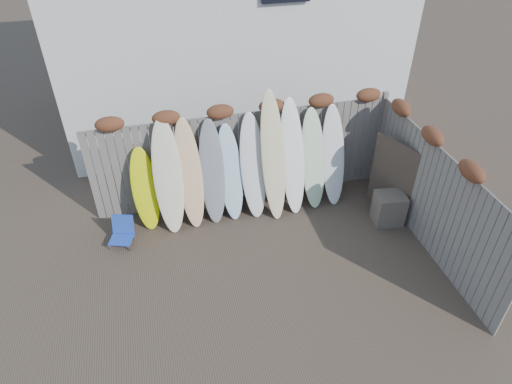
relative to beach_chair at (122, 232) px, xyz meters
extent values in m
plane|color=#493A2D|center=(2.51, -1.57, -0.25)|extent=(80.00, 80.00, 0.00)
cube|color=slate|center=(2.51, 0.83, 0.75)|extent=(6.00, 0.10, 2.00)
cube|color=slate|center=(5.51, 0.83, 0.80)|extent=(0.10, 0.10, 2.10)
ellipsoid|color=brown|center=(0.11, 0.79, 1.85)|extent=(0.52, 0.28, 0.28)
ellipsoid|color=brown|center=(1.11, 0.79, 1.85)|extent=(0.52, 0.28, 0.28)
ellipsoid|color=brown|center=(2.11, 0.79, 1.85)|extent=(0.52, 0.28, 0.28)
ellipsoid|color=brown|center=(3.11, 0.79, 1.85)|extent=(0.52, 0.28, 0.28)
ellipsoid|color=brown|center=(4.11, 0.79, 1.85)|extent=(0.52, 0.28, 0.28)
ellipsoid|color=brown|center=(5.11, 0.79, 1.85)|extent=(0.52, 0.28, 0.28)
cube|color=slate|center=(5.51, -1.37, 0.75)|extent=(0.10, 4.40, 2.00)
ellipsoid|color=brown|center=(5.47, -2.07, 1.85)|extent=(0.28, 0.56, 0.28)
ellipsoid|color=brown|center=(5.47, -0.97, 1.85)|extent=(0.28, 0.56, 0.28)
ellipsoid|color=brown|center=(5.47, 0.13, 1.85)|extent=(0.28, 0.56, 0.28)
cube|color=silver|center=(3.01, 4.93, 2.75)|extent=(8.00, 5.00, 6.00)
cube|color=blue|center=(-0.03, -0.09, -0.10)|extent=(0.50, 0.47, 0.03)
cube|color=#2248AE|center=(0.03, 0.09, 0.11)|extent=(0.43, 0.24, 0.38)
cylinder|color=#A4A4AB|center=(-0.26, -0.18, -0.18)|extent=(0.03, 0.03, 0.15)
cylinder|color=#BCBBC3|center=(-0.16, 0.11, -0.18)|extent=(0.03, 0.03, 0.15)
cylinder|color=#A7A7AE|center=(0.10, -0.30, -0.18)|extent=(0.03, 0.03, 0.15)
cylinder|color=silver|center=(0.20, 0.00, -0.18)|extent=(0.03, 0.03, 0.15)
cube|color=#6D5F51|center=(5.15, -0.66, 0.07)|extent=(0.62, 0.53, 0.65)
cube|color=brown|center=(5.32, -0.33, 0.54)|extent=(0.46, 0.99, 1.60)
ellipsoid|color=#DBE309|center=(0.53, 0.47, 0.56)|extent=(0.52, 0.61, 1.62)
ellipsoid|color=beige|center=(0.99, 0.36, 0.84)|extent=(0.58, 0.79, 2.18)
ellipsoid|color=#EBB46C|center=(1.39, 0.40, 0.80)|extent=(0.53, 0.77, 2.12)
ellipsoid|color=gray|center=(1.83, 0.42, 0.76)|extent=(0.53, 0.75, 2.03)
ellipsoid|color=#A6CFE7|center=(2.18, 0.42, 0.70)|extent=(0.51, 0.70, 1.90)
ellipsoid|color=silver|center=(2.64, 0.40, 0.78)|extent=(0.52, 0.74, 2.07)
ellipsoid|color=beige|center=(3.02, 0.32, 0.99)|extent=(0.49, 0.88, 2.49)
ellipsoid|color=white|center=(3.44, 0.37, 0.89)|extent=(0.52, 0.82, 2.28)
ellipsoid|color=beige|center=(3.89, 0.40, 0.76)|extent=(0.53, 0.74, 2.03)
ellipsoid|color=silver|center=(4.32, 0.41, 0.76)|extent=(0.50, 0.73, 2.04)
camera|label=1|loc=(0.90, -6.83, 5.76)|focal=32.00mm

